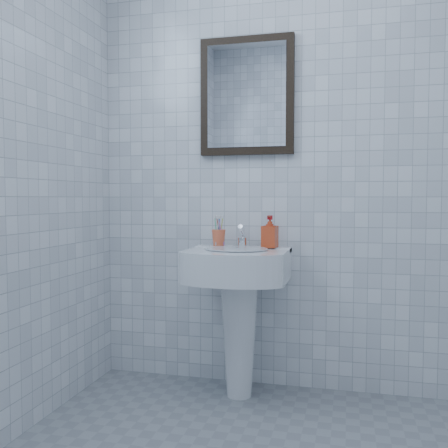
# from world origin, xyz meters

# --- Properties ---
(wall_back) EXTENTS (2.20, 0.02, 2.50)m
(wall_back) POSITION_xyz_m (0.00, 1.20, 1.25)
(wall_back) COLOR white
(wall_back) RESTS_ON ground
(washbasin) EXTENTS (0.50, 0.36, 0.76)m
(washbasin) POSITION_xyz_m (-0.29, 0.98, 0.51)
(washbasin) COLOR white
(washbasin) RESTS_ON ground
(faucet) EXTENTS (0.05, 0.10, 0.12)m
(faucet) POSITION_xyz_m (-0.29, 1.07, 0.80)
(faucet) COLOR white
(faucet) RESTS_ON washbasin
(toothbrush_cup) EXTENTS (0.09, 0.09, 0.09)m
(toothbrush_cup) POSITION_xyz_m (-0.41, 1.08, 0.80)
(toothbrush_cup) COLOR #EC623B
(toothbrush_cup) RESTS_ON washbasin
(soap_dispenser) EXTENTS (0.08, 0.08, 0.16)m
(soap_dispenser) POSITION_xyz_m (-0.14, 1.07, 0.84)
(soap_dispenser) COLOR red
(soap_dispenser) RESTS_ON washbasin
(wall_mirror) EXTENTS (0.50, 0.04, 0.62)m
(wall_mirror) POSITION_xyz_m (-0.29, 1.18, 1.55)
(wall_mirror) COLOR black
(wall_mirror) RESTS_ON wall_back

